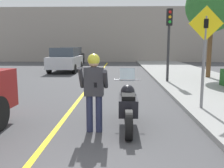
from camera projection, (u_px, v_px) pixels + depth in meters
name	position (u px, v px, depth m)	size (l,w,h in m)	color
road_center_line	(81.00, 97.00, 8.94)	(0.12, 36.00, 0.01)	yellow
building_backdrop	(114.00, 35.00, 28.21)	(28.00, 1.20, 6.05)	gray
motorcycle	(128.00, 106.00, 5.58)	(0.62, 2.13, 1.28)	black
person_biker	(94.00, 85.00, 5.19)	(0.59, 0.46, 1.66)	#282D4C
crossing_sign	(205.00, 48.00, 6.61)	(0.91, 0.08, 2.72)	slate
traffic_light	(169.00, 31.00, 11.59)	(0.26, 0.30, 3.37)	#2D2D30
street_tree	(212.00, 6.00, 12.98)	(2.71, 2.71, 5.11)	brown
parked_car_silver	(66.00, 60.00, 17.44)	(1.88, 4.20, 1.68)	black
parked_car_black	(72.00, 56.00, 23.45)	(1.88, 4.20, 1.68)	black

